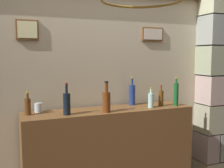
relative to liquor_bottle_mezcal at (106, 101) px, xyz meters
name	(u,v)px	position (x,y,z in m)	size (l,w,h in m)	color
panelled_rear_partition	(101,85)	(0.08, 0.38, 0.11)	(3.28, 0.15, 2.46)	#BCAD8E
stone_pillar	(213,89)	(1.46, 0.24, 0.01)	(0.38, 0.33, 2.40)	#BBB696
bar_shelf_unit	(110,164)	(0.08, 0.11, -0.65)	(1.65, 0.39, 1.09)	brown
liquor_bottle_mezcal	(106,101)	(0.00, 0.00, 0.00)	(0.07, 0.07, 0.28)	brown
liquor_bottle_whiskey	(176,94)	(0.78, 0.03, 0.02)	(0.05, 0.05, 0.29)	#195726
liquor_bottle_vodka	(151,100)	(0.48, 0.03, -0.03)	(0.06, 0.06, 0.20)	#A9DAD2
liquor_bottle_amaro	(132,94)	(0.38, 0.24, 0.01)	(0.07, 0.07, 0.29)	navy
liquor_bottle_port	(67,103)	(-0.36, 0.03, 0.00)	(0.06, 0.06, 0.28)	black
liquor_bottle_gin	(161,98)	(0.62, 0.06, -0.02)	(0.05, 0.05, 0.22)	#5B3914
liquor_bottle_tequila	(28,106)	(-0.67, 0.15, -0.03)	(0.05, 0.05, 0.20)	#5E3515
glass_tumbler_rocks	(38,108)	(-0.58, 0.24, -0.06)	(0.07, 0.07, 0.08)	silver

